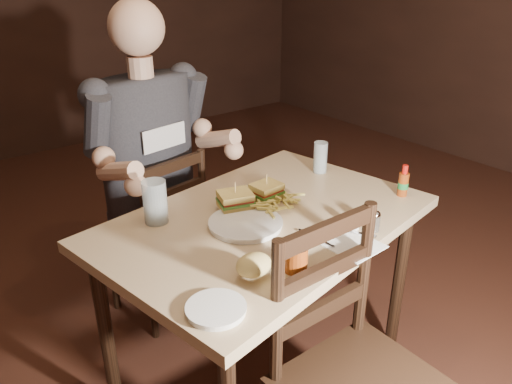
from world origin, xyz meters
TOP-DOWN VIEW (x-y plane):
  - room_shell at (0.00, 0.00)m, footprint 7.00×7.00m
  - main_table at (-0.03, 0.09)m, footprint 1.27×0.96m
  - chair_far at (-0.13, 0.79)m, footprint 0.45×0.48m
  - diner at (-0.12, 0.74)m, footprint 0.66×0.56m
  - dinner_plate at (-0.13, 0.08)m, footprint 0.29×0.29m
  - sandwich_left at (-0.09, 0.19)m, footprint 0.14×0.13m
  - sandwich_right at (0.05, 0.18)m, footprint 0.11×0.09m
  - fries_pile at (0.05, 0.11)m, footprint 0.28×0.21m
  - ketchup_dollop at (0.10, 0.18)m, footprint 0.05×0.05m
  - glass_left at (-0.35, 0.30)m, footprint 0.10×0.10m
  - glass_right at (0.42, 0.27)m, footprint 0.07×0.07m
  - hot_sauce at (0.50, -0.10)m, footprint 0.04×0.04m
  - salt_shaker at (0.15, -0.16)m, footprint 0.04×0.04m
  - pepper_shaker at (0.19, -0.21)m, footprint 0.04×0.04m
  - syrup_dispenser at (-0.17, -0.22)m, footprint 0.09×0.09m
  - napkin at (0.07, -0.24)m, footprint 0.16×0.15m
  - knife at (0.11, -0.16)m, footprint 0.11×0.17m
  - fork at (-0.00, -0.13)m, footprint 0.02×0.15m
  - side_plate at (-0.46, -0.24)m, footprint 0.18×0.18m
  - bread_roll at (-0.29, -0.18)m, footprint 0.12×0.11m

SIDE VIEW (x-z plane):
  - chair_far at x=-0.13m, z-range 0.00..0.84m
  - main_table at x=-0.03m, z-range 0.30..1.07m
  - napkin at x=0.07m, z-range 0.77..0.77m
  - knife at x=0.11m, z-range 0.77..0.78m
  - fork at x=0.00m, z-range 0.77..0.78m
  - side_plate at x=-0.46m, z-range 0.77..0.78m
  - dinner_plate at x=-0.13m, z-range 0.77..0.78m
  - ketchup_dollop at x=0.10m, z-range 0.78..0.80m
  - salt_shaker at x=0.15m, z-range 0.77..0.83m
  - fries_pile at x=0.05m, z-range 0.78..0.82m
  - pepper_shaker at x=0.19m, z-range 0.77..0.84m
  - bread_roll at x=-0.29m, z-range 0.78..0.85m
  - syrup_dispenser at x=-0.17m, z-range 0.77..0.87m
  - sandwich_right at x=0.05m, z-range 0.78..0.88m
  - hot_sauce at x=0.50m, z-range 0.77..0.90m
  - sandwich_left at x=-0.09m, z-range 0.78..0.88m
  - glass_right at x=0.42m, z-range 0.77..0.90m
  - glass_left at x=-0.35m, z-range 0.77..0.92m
  - diner at x=-0.12m, z-range 0.44..1.47m
  - room_shell at x=0.00m, z-range -2.10..4.90m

